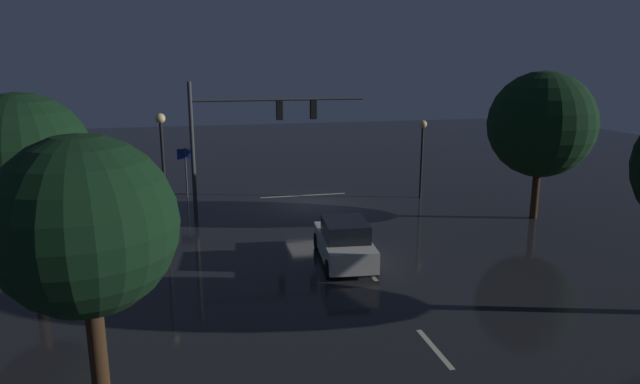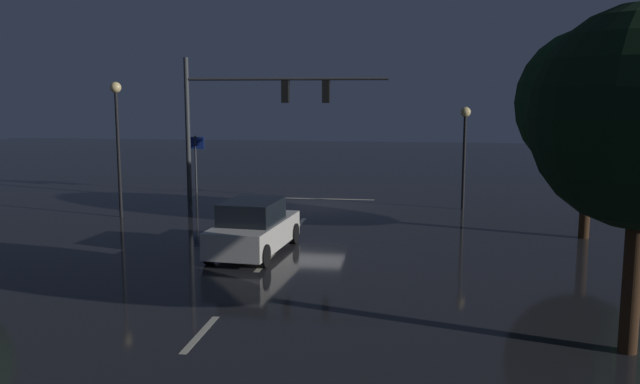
% 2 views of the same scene
% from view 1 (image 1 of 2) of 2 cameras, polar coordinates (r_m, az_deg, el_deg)
% --- Properties ---
extents(ground_plane, '(80.00, 80.00, 0.00)m').
position_cam_1_polar(ground_plane, '(30.33, -0.92, -1.29)').
color(ground_plane, '#232326').
extents(traffic_signal_assembly, '(9.38, 0.47, 6.61)m').
position_cam_1_polar(traffic_signal_assembly, '(29.99, -7.15, 7.12)').
color(traffic_signal_assembly, '#383A3D').
rests_on(traffic_signal_assembly, ground_plane).
extents(lane_dash_far, '(0.16, 2.20, 0.01)m').
position_cam_1_polar(lane_dash_far, '(26.58, 0.90, -3.40)').
color(lane_dash_far, beige).
rests_on(lane_dash_far, ground_plane).
extents(lane_dash_mid, '(0.16, 2.20, 0.01)m').
position_cam_1_polar(lane_dash_mid, '(21.12, 4.85, -7.95)').
color(lane_dash_mid, beige).
rests_on(lane_dash_mid, ground_plane).
extents(lane_dash_near, '(0.16, 2.20, 0.01)m').
position_cam_1_polar(lane_dash_near, '(16.04, 11.64, -15.41)').
color(lane_dash_near, beige).
rests_on(lane_dash_near, ground_plane).
extents(stop_bar, '(5.00, 0.16, 0.01)m').
position_cam_1_polar(stop_bar, '(32.37, -1.72, -0.35)').
color(stop_bar, beige).
rests_on(stop_bar, ground_plane).
extents(car_approaching, '(2.24, 4.49, 1.70)m').
position_cam_1_polar(car_approaching, '(21.65, 2.50, -5.14)').
color(car_approaching, silver).
rests_on(car_approaching, ground_plane).
extents(street_lamp_left_kerb, '(0.44, 0.44, 4.41)m').
position_cam_1_polar(street_lamp_left_kerb, '(31.83, 10.42, 4.96)').
color(street_lamp_left_kerb, black).
rests_on(street_lamp_left_kerb, ground_plane).
extents(street_lamp_right_kerb, '(0.44, 0.44, 5.43)m').
position_cam_1_polar(street_lamp_right_kerb, '(25.37, -15.83, 4.01)').
color(street_lamp_right_kerb, black).
rests_on(street_lamp_right_kerb, ground_plane).
extents(route_sign, '(0.90, 0.09, 2.87)m').
position_cam_1_polar(route_sign, '(32.35, -13.59, 3.00)').
color(route_sign, '#383A3D').
rests_on(route_sign, ground_plane).
extents(tree_left_near, '(5.07, 5.07, 7.20)m').
position_cam_1_polar(tree_left_near, '(28.88, 21.72, 6.43)').
color(tree_left_near, '#382314').
rests_on(tree_left_near, ground_plane).
extents(tree_right_near, '(4.36, 4.36, 6.68)m').
position_cam_1_polar(tree_right_near, '(20.65, -28.04, 2.95)').
color(tree_right_near, '#382314').
rests_on(tree_right_near, ground_plane).
extents(tree_right_far, '(3.58, 3.58, 6.33)m').
position_cam_1_polar(tree_right_far, '(11.66, -22.89, -3.31)').
color(tree_right_far, '#382314').
rests_on(tree_right_far, ground_plane).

